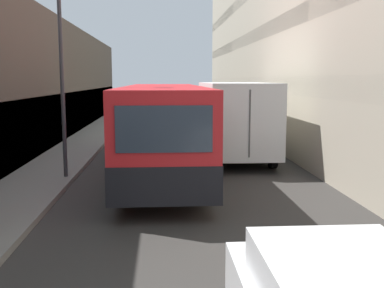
{
  "coord_description": "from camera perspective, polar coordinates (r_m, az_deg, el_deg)",
  "views": [
    {
      "loc": [
        -0.8,
        0.88,
        3.1
      ],
      "look_at": [
        -0.11,
        11.19,
        1.6
      ],
      "focal_mm": 42.0,
      "sensor_mm": 36.0,
      "label": 1
    }
  ],
  "objects": [
    {
      "name": "bus",
      "position": [
        15.18,
        -3.65,
        2.32
      ],
      "size": [
        2.49,
        11.85,
        2.87
      ],
      "color": "red",
      "rests_on": "ground_plane"
    },
    {
      "name": "street_lamp",
      "position": [
        14.13,
        -16.5,
        15.68
      ],
      "size": [
        0.36,
        0.8,
        7.04
      ],
      "color": "#38383D",
      "rests_on": "sidewalk_left"
    },
    {
      "name": "box_truck",
      "position": [
        17.9,
        5.16,
        3.42
      ],
      "size": [
        2.39,
        7.44,
        2.96
      ],
      "color": "silver",
      "rests_on": "ground_plane"
    },
    {
      "name": "ground_plane",
      "position": [
        14.48,
        -0.56,
        -4.11
      ],
      "size": [
        150.0,
        150.0,
        0.0
      ],
      "primitive_type": "plane",
      "color": "#33302D"
    },
    {
      "name": "sidewalk_left",
      "position": [
        14.92,
        -18.33,
        -3.88
      ],
      "size": [
        2.08,
        60.0,
        0.15
      ],
      "color": "gray",
      "rests_on": "ground_plane"
    }
  ]
}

